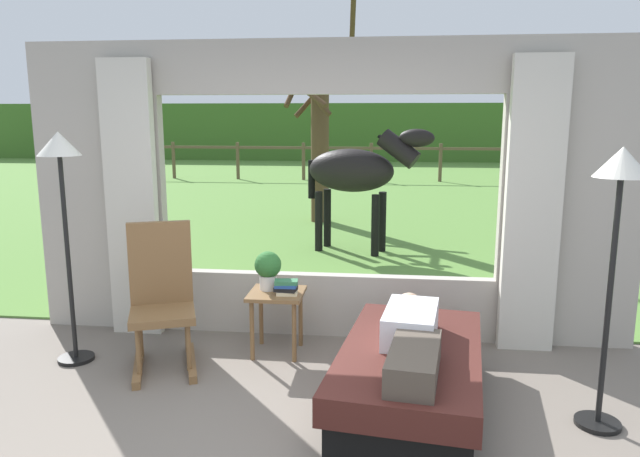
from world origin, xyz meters
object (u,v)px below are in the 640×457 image
object	(u,v)px
side_table	(277,303)
horse	(357,172)
recliner_sofa	(410,376)
floor_lamp_left	(61,178)
reclining_person	(412,335)
book_stack	(286,287)
pasture_tree	(319,129)
floor_lamp_right	(618,204)
rocking_chair	(162,297)
potted_plant	(268,268)

from	to	relation	value
side_table	horse	world-z (taller)	horse
recliner_sofa	floor_lamp_left	bearing A→B (deg)	177.59
reclining_person	side_table	distance (m)	1.36
book_stack	floor_lamp_left	size ratio (longest dim) A/B	0.11
book_stack	reclining_person	bearing A→B (deg)	-39.56
floor_lamp_left	pasture_tree	bearing A→B (deg)	79.23
floor_lamp_right	floor_lamp_left	bearing A→B (deg)	171.39
rocking_chair	pasture_tree	xyz separation A→B (m)	(0.48, 6.34, 1.14)
rocking_chair	potted_plant	world-z (taller)	rocking_chair
rocking_chair	reclining_person	bearing A→B (deg)	-36.64
potted_plant	horse	distance (m)	3.69
recliner_sofa	horse	xyz separation A→B (m)	(-0.62, 4.49, 0.94)
rocking_chair	potted_plant	size ratio (longest dim) A/B	3.50
potted_plant	floor_lamp_right	size ratio (longest dim) A/B	0.18
recliner_sofa	floor_lamp_right	world-z (taller)	floor_lamp_right
pasture_tree	potted_plant	bearing A→B (deg)	-87.30
reclining_person	floor_lamp_right	size ratio (longest dim) A/B	0.82
reclining_person	floor_lamp_left	bearing A→B (deg)	176.54
potted_plant	pasture_tree	bearing A→B (deg)	92.70
rocking_chair	side_table	size ratio (longest dim) A/B	2.15
potted_plant	reclining_person	bearing A→B (deg)	-38.83
reclining_person	pasture_tree	size ratio (longest dim) A/B	0.37
reclining_person	floor_lamp_right	xyz separation A→B (m)	(1.18, -0.06, 0.89)
rocking_chair	floor_lamp_left	distance (m)	1.17
floor_lamp_left	recliner_sofa	bearing A→B (deg)	-9.96
recliner_sofa	pasture_tree	world-z (taller)	pasture_tree
side_table	book_stack	distance (m)	0.19
potted_plant	book_stack	size ratio (longest dim) A/B	1.64
floor_lamp_left	reclining_person	bearing A→B (deg)	-11.00
potted_plant	horse	xyz separation A→B (m)	(0.52, 3.62, 0.45)
side_table	floor_lamp_right	world-z (taller)	floor_lamp_right
side_table	floor_lamp_right	size ratio (longest dim) A/B	0.30
potted_plant	pasture_tree	world-z (taller)	pasture_tree
rocking_chair	pasture_tree	world-z (taller)	pasture_tree
floor_lamp_right	horse	xyz separation A→B (m)	(-1.80, 4.60, -0.26)
reclining_person	horse	size ratio (longest dim) A/B	0.79
potted_plant	floor_lamp_left	bearing A→B (deg)	-164.85
side_table	pasture_tree	xyz separation A→B (m)	(-0.36, 6.02, 1.26)
reclining_person	pasture_tree	xyz separation A→B (m)	(-1.42, 6.88, 1.16)
rocking_chair	potted_plant	bearing A→B (deg)	5.62
reclining_person	side_table	xyz separation A→B (m)	(-1.06, 0.86, -0.10)
pasture_tree	book_stack	bearing A→B (deg)	-85.75
potted_plant	book_stack	world-z (taller)	potted_plant
recliner_sofa	floor_lamp_left	distance (m)	2.95
recliner_sofa	floor_lamp_right	size ratio (longest dim) A/B	1.03
rocking_chair	floor_lamp_left	xyz separation A→B (m)	(-0.73, -0.02, 0.92)
floor_lamp_right	recliner_sofa	bearing A→B (deg)	174.44
pasture_tree	horse	bearing A→B (deg)	-71.17
recliner_sofa	reclining_person	xyz separation A→B (m)	(-0.00, -0.05, 0.30)
floor_lamp_right	pasture_tree	bearing A→B (deg)	110.49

